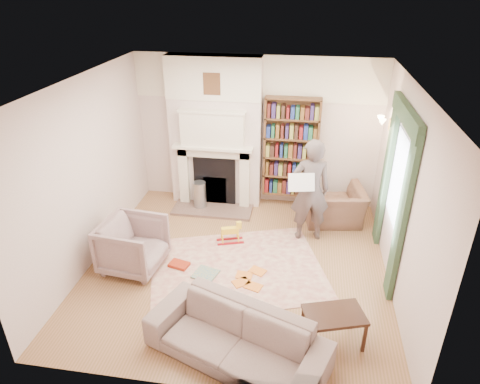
% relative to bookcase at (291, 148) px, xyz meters
% --- Properties ---
extents(floor, '(4.50, 4.50, 0.00)m').
position_rel_bookcase_xyz_m(floor, '(-0.65, -2.12, -1.18)').
color(floor, brown).
rests_on(floor, ground).
extents(ceiling, '(4.50, 4.50, 0.00)m').
position_rel_bookcase_xyz_m(ceiling, '(-0.65, -2.12, 1.62)').
color(ceiling, white).
rests_on(ceiling, wall_back).
extents(wall_back, '(4.50, 0.00, 4.50)m').
position_rel_bookcase_xyz_m(wall_back, '(-0.65, 0.13, 0.22)').
color(wall_back, silver).
rests_on(wall_back, floor).
extents(wall_front, '(4.50, 0.00, 4.50)m').
position_rel_bookcase_xyz_m(wall_front, '(-0.65, -4.37, 0.22)').
color(wall_front, silver).
rests_on(wall_front, floor).
extents(wall_left, '(0.00, 4.50, 4.50)m').
position_rel_bookcase_xyz_m(wall_left, '(-2.90, -2.12, 0.22)').
color(wall_left, silver).
rests_on(wall_left, floor).
extents(wall_right, '(0.00, 4.50, 4.50)m').
position_rel_bookcase_xyz_m(wall_right, '(1.60, -2.12, 0.22)').
color(wall_right, silver).
rests_on(wall_right, floor).
extents(fireplace, '(1.70, 0.58, 2.80)m').
position_rel_bookcase_xyz_m(fireplace, '(-1.40, -0.07, 0.21)').
color(fireplace, silver).
rests_on(fireplace, floor).
extents(bookcase, '(1.00, 0.24, 1.85)m').
position_rel_bookcase_xyz_m(bookcase, '(0.00, 0.00, 0.00)').
color(bookcase, brown).
rests_on(bookcase, floor).
extents(window, '(0.02, 0.90, 1.30)m').
position_rel_bookcase_xyz_m(window, '(1.58, -1.72, 0.27)').
color(window, silver).
rests_on(window, wall_right).
extents(curtain_left, '(0.07, 0.32, 2.40)m').
position_rel_bookcase_xyz_m(curtain_left, '(1.55, -2.42, 0.02)').
color(curtain_left, '#31492F').
rests_on(curtain_left, floor).
extents(curtain_right, '(0.07, 0.32, 2.40)m').
position_rel_bookcase_xyz_m(curtain_right, '(1.55, -1.02, 0.02)').
color(curtain_right, '#31492F').
rests_on(curtain_right, floor).
extents(pelmet, '(0.09, 1.70, 0.24)m').
position_rel_bookcase_xyz_m(pelmet, '(1.54, -1.72, 1.20)').
color(pelmet, '#31492F').
rests_on(pelmet, wall_right).
extents(wall_sconce, '(0.20, 0.24, 0.24)m').
position_rel_bookcase_xyz_m(wall_sconce, '(1.38, -0.62, 0.72)').
color(wall_sconce, gold).
rests_on(wall_sconce, wall_right).
extents(rug, '(3.06, 2.68, 0.01)m').
position_rel_bookcase_xyz_m(rug, '(-0.65, -2.21, -1.17)').
color(rug, beige).
rests_on(rug, floor).
extents(armchair_reading, '(1.15, 1.04, 0.66)m').
position_rel_bookcase_xyz_m(armchair_reading, '(0.84, -0.54, -0.84)').
color(armchair_reading, '#52352C').
rests_on(armchair_reading, floor).
extents(armchair_left, '(0.96, 0.94, 0.80)m').
position_rel_bookcase_xyz_m(armchair_left, '(-2.19, -2.40, -0.78)').
color(armchair_left, '#A89A8B').
rests_on(armchair_left, floor).
extents(sofa, '(2.27, 1.53, 0.62)m').
position_rel_bookcase_xyz_m(sofa, '(-0.37, -3.89, -0.87)').
color(sofa, gray).
rests_on(sofa, floor).
extents(man_reading, '(0.72, 0.55, 1.78)m').
position_rel_bookcase_xyz_m(man_reading, '(0.39, -1.14, -0.29)').
color(man_reading, '#514341').
rests_on(man_reading, floor).
extents(newspaper, '(0.43, 0.20, 0.28)m').
position_rel_bookcase_xyz_m(newspaper, '(0.24, -1.34, -0.05)').
color(newspaper, white).
rests_on(newspaper, man_reading).
extents(coffee_table, '(0.80, 0.64, 0.45)m').
position_rel_bookcase_xyz_m(coffee_table, '(0.74, -3.46, -0.95)').
color(coffee_table, '#372013').
rests_on(coffee_table, floor).
extents(paraffin_heater, '(0.31, 0.31, 0.55)m').
position_rel_bookcase_xyz_m(paraffin_heater, '(-1.65, -0.44, -0.90)').
color(paraffin_heater, '#9D9FA5').
rests_on(paraffin_heater, floor).
extents(rocking_horse, '(0.48, 0.31, 0.39)m').
position_rel_bookcase_xyz_m(rocking_horse, '(-0.87, -1.52, -0.98)').
color(rocking_horse, yellow).
rests_on(rocking_horse, rug).
extents(board_game, '(0.41, 0.41, 0.03)m').
position_rel_bookcase_xyz_m(board_game, '(-1.08, -2.45, -1.15)').
color(board_game, gold).
rests_on(board_game, rug).
extents(game_box_lid, '(0.33, 0.26, 0.05)m').
position_rel_bookcase_xyz_m(game_box_lid, '(-1.53, -2.29, -1.14)').
color(game_box_lid, '#9D2711').
rests_on(game_box_lid, rug).
extents(comic_annuals, '(0.50, 0.62, 0.02)m').
position_rel_bookcase_xyz_m(comic_annuals, '(-0.42, -2.44, -1.16)').
color(comic_annuals, red).
rests_on(comic_annuals, rug).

